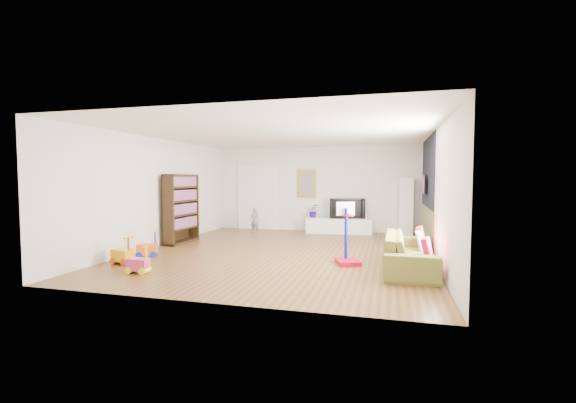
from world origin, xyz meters
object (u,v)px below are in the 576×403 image
(media_console, at_px, (339,226))
(basketball_hoop, at_px, (348,233))
(sofa, at_px, (410,252))
(bookshelf, at_px, (181,209))

(media_console, xyz_separation_m, basketball_hoop, (0.72, -4.28, 0.39))
(media_console, bearing_deg, basketball_hoop, -84.22)
(sofa, relative_size, basketball_hoop, 1.85)
(bookshelf, relative_size, basketball_hoop, 1.46)
(sofa, height_order, basketball_hoop, basketball_hoop)
(basketball_hoop, bearing_deg, sofa, -28.22)
(media_console, relative_size, bookshelf, 1.11)
(media_console, relative_size, basketball_hoop, 1.62)
(sofa, distance_m, basketball_hoop, 1.21)
(bookshelf, xyz_separation_m, sofa, (5.69, -1.59, -0.57))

